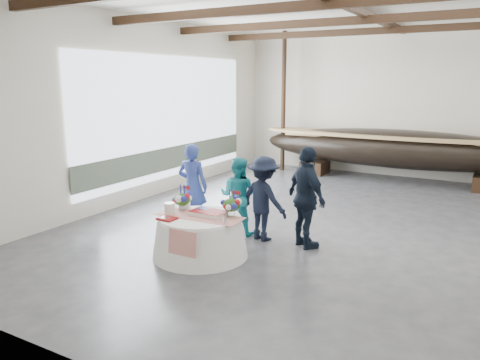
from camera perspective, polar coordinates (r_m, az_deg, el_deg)
The scene contains 13 objects.
floor at distance 9.98m, azimuth 11.45°, elevation -5.52°, with size 10.00×12.00×0.01m, color #3D3D42.
wall_back at distance 15.37m, azimuth 18.88°, elevation 8.77°, with size 10.00×0.02×4.50m, color silver.
wall_front at distance 4.26m, azimuth -13.19°, elevation 1.84°, with size 10.00×0.02×4.50m, color silver.
wall_left at distance 12.03m, azimuth -11.57°, elevation 8.40°, with size 0.02×12.00×4.50m, color silver.
pavilion_structure at distance 10.39m, azimuth 13.97°, elevation 17.42°, with size 9.80×11.76×4.50m.
open_bay at distance 12.80m, azimuth -8.37°, elevation 6.82°, with size 0.03×7.00×3.20m.
longboat_display at distance 14.57m, azimuth 18.44°, elevation 3.67°, with size 8.30×1.66×1.56m.
banquet_table at distance 8.11m, azimuth -4.89°, elevation -6.84°, with size 1.64×1.64×0.71m.
tabletop_items at distance 8.12m, azimuth -4.63°, elevation -3.09°, with size 1.54×0.96×0.40m.
guest_woman_blue at distance 9.51m, azimuth -5.80°, elevation -0.77°, with size 0.64×0.42×1.74m, color navy.
guest_woman_teal at distance 9.13m, azimuth -0.27°, elevation -1.93°, with size 0.74×0.58×1.53m, color teal.
guest_man_left at distance 8.79m, azimuth 2.88°, elevation -2.26°, with size 1.04×0.60×1.61m, color black.
guest_man_right at distance 8.42m, azimuth 8.11°, elevation -2.17°, with size 1.08×0.45×1.84m, color black.
Camera 1 is at (2.85, -9.08, 2.99)m, focal length 35.00 mm.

